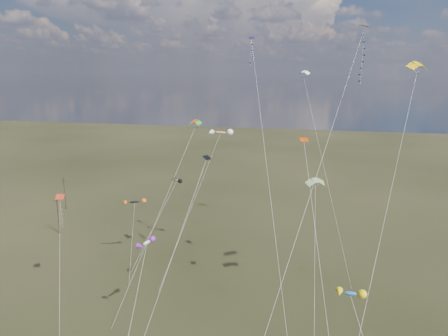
% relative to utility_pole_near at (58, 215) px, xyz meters
% --- Properties ---
extents(utility_pole_near, '(1.40, 0.20, 8.00)m').
position_rel_utility_pole_near_xyz_m(utility_pole_near, '(0.00, 0.00, 0.00)').
color(utility_pole_near, black).
rests_on(utility_pole_near, ground).
extents(utility_pole_far, '(1.40, 0.20, 8.00)m').
position_rel_utility_pole_near_xyz_m(utility_pole_far, '(-8.00, 14.00, 0.00)').
color(utility_pole_far, black).
rests_on(utility_pole_far, ground).
extents(diamond_black_high, '(12.14, 27.34, 38.25)m').
position_rel_utility_pole_near_xyz_m(diamond_black_high, '(55.17, -19.00, 28.67)').
color(diamond_black_high, black).
rests_on(diamond_black_high, ground).
extents(diamond_navy_tall, '(8.97, 20.32, 37.89)m').
position_rel_utility_pole_near_xyz_m(diamond_navy_tall, '(42.11, -10.73, 28.38)').
color(diamond_navy_tall, '#100D43').
rests_on(diamond_navy_tall, ground).
extents(diamond_black_mid, '(5.20, 19.23, 23.10)m').
position_rel_utility_pole_near_xyz_m(diamond_black_mid, '(37.06, -28.44, 12.12)').
color(diamond_black_mid, black).
rests_on(diamond_black_mid, ground).
extents(diamond_red_low, '(4.72, 9.05, 16.22)m').
position_rel_utility_pole_near_xyz_m(diamond_red_low, '(16.81, -21.91, 9.25)').
color(diamond_red_low, '#B22F16').
rests_on(diamond_red_low, ground).
extents(diamond_orange_center, '(5.70, 16.14, 25.06)m').
position_rel_utility_pole_near_xyz_m(diamond_orange_center, '(50.98, -23.10, 14.34)').
color(diamond_orange_center, '#C23500').
rests_on(diamond_orange_center, ground).
extents(parafoil_yellow, '(9.71, 23.67, 34.48)m').
position_rel_utility_pole_near_xyz_m(parafoil_yellow, '(61.76, -18.37, 29.55)').
color(parafoil_yellow, '#D5A804').
rests_on(parafoil_yellow, ground).
extents(parafoil_blue_white, '(10.71, 18.63, 33.55)m').
position_rel_utility_pole_near_xyz_m(parafoil_blue_white, '(48.47, 7.98, 28.65)').
color(parafoil_blue_white, blue).
rests_on(parafoil_blue_white, ground).
extents(parafoil_striped, '(2.95, 17.84, 19.38)m').
position_rel_utility_pole_near_xyz_m(parafoil_striped, '(51.39, -15.01, 14.57)').
color(parafoil_striped, '#ECEF0B').
rests_on(parafoil_striped, ground).
extents(parafoil_tricolor, '(8.38, 16.75, 26.26)m').
position_rel_utility_pole_near_xyz_m(parafoil_tricolor, '(33.28, -11.21, 21.45)').
color(parafoil_tricolor, '#F5B709').
rests_on(parafoil_tricolor, ground).
extents(novelty_black_orange, '(4.26, 9.73, 11.48)m').
position_rel_utility_pole_near_xyz_m(novelty_black_orange, '(21.10, -7.65, 6.90)').
color(novelty_black_orange, black).
rests_on(novelty_black_orange, ground).
extents(novelty_orange_black, '(7.20, 8.79, 14.95)m').
position_rel_utility_pole_near_xyz_m(novelty_orange_black, '(27.74, -4.49, 10.34)').
color(novelty_orange_black, orange).
rests_on(novelty_orange_black, ground).
extents(novelty_white_purple, '(1.61, 10.92, 12.53)m').
position_rel_utility_pole_near_xyz_m(novelty_white_purple, '(31.05, -25.18, 7.93)').
color(novelty_white_purple, silver).
rests_on(novelty_white_purple, ground).
extents(novelty_redwhite_stripe, '(9.04, 13.17, 23.83)m').
position_rel_utility_pole_near_xyz_m(novelty_redwhite_stripe, '(35.69, -4.88, 19.07)').
color(novelty_redwhite_stripe, red).
rests_on(novelty_redwhite_stripe, ground).
extents(novelty_blue_yellow, '(6.28, 9.67, 13.24)m').
position_rel_utility_pole_near_xyz_m(novelty_blue_yellow, '(55.01, -33.00, 8.60)').
color(novelty_blue_yellow, '#1C5BA8').
rests_on(novelty_blue_yellow, ground).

